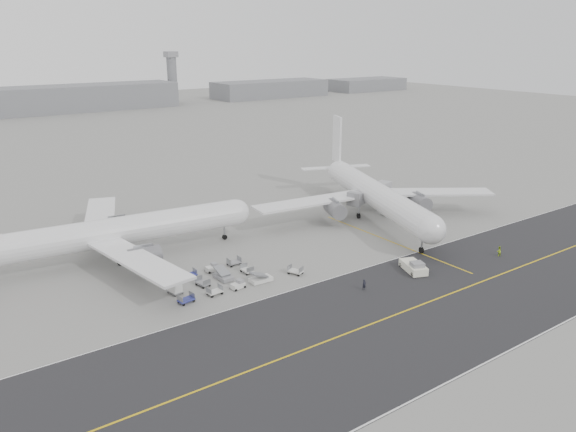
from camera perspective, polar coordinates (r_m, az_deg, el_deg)
ground at (r=93.82m, az=-0.52°, el=-7.14°), size 700.00×700.00×0.00m
taxiway at (r=84.38m, az=9.46°, el=-10.40°), size 220.00×59.00×0.03m
horizon_buildings at (r=341.48m, az=-22.09°, el=9.79°), size 520.00×28.00×28.00m
control_tower at (r=367.17m, az=-11.69°, el=13.72°), size 7.00×7.00×31.25m
airliner_a at (r=107.62m, az=-17.16°, el=-1.54°), size 54.34×53.52×18.75m
airliner_b at (r=128.35m, az=8.72°, el=2.28°), size 54.38×55.37×19.95m
pushback_tug at (r=101.44m, az=12.66°, el=-5.06°), size 4.76×7.82×2.23m
jet_bridge at (r=133.14m, az=8.43°, el=2.25°), size 16.81×7.85×6.31m
gse_cluster at (r=96.05m, az=-7.57°, el=-6.69°), size 22.32×17.63×1.89m
stray_dolly at (r=98.43m, az=0.75°, el=-5.91°), size 2.50×2.98×1.57m
ground_crew_a at (r=92.93m, az=7.75°, el=-6.94°), size 0.71×0.50×1.85m
ground_crew_b at (r=113.12m, az=20.63°, el=-3.37°), size 1.03×0.87×1.90m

